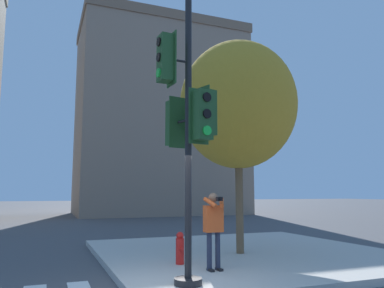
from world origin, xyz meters
TOP-DOWN VIEW (x-y plane):
  - sidewalk_corner at (3.50, 3.50)m, footprint 8.00×8.00m
  - traffic_signal_pole at (0.57, 0.38)m, footprint 1.27×1.27m
  - person_photographer at (1.53, 1.34)m, footprint 0.50×0.53m
  - street_tree at (3.15, 3.14)m, footprint 3.33×3.33m
  - fire_hydrant at (1.09, 2.26)m, footprint 0.19×0.25m
  - building_right at (7.24, 25.03)m, footprint 14.02×8.65m

SIDE VIEW (x-z plane):
  - sidewalk_corner at x=3.50m, z-range 0.00..0.16m
  - fire_hydrant at x=1.09m, z-range 0.16..0.89m
  - person_photographer at x=1.53m, z-range 0.33..1.97m
  - traffic_signal_pole at x=0.57m, z-range 0.39..5.99m
  - street_tree at x=3.15m, z-range 1.31..7.30m
  - building_right at x=7.24m, z-range 0.01..16.43m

